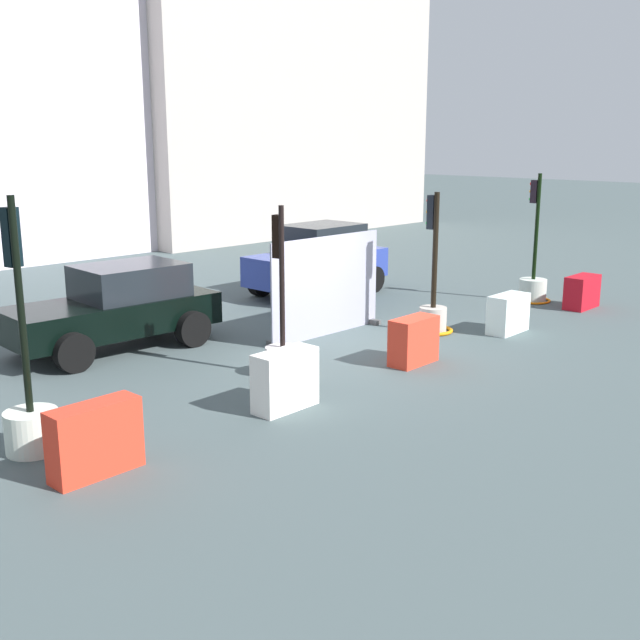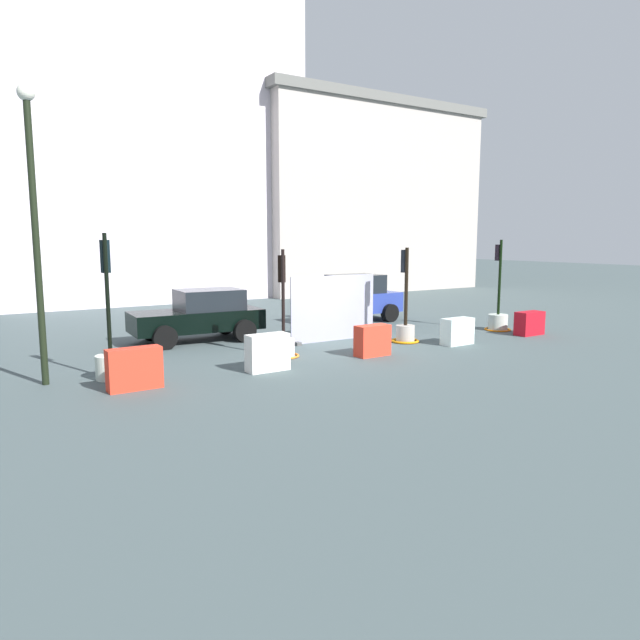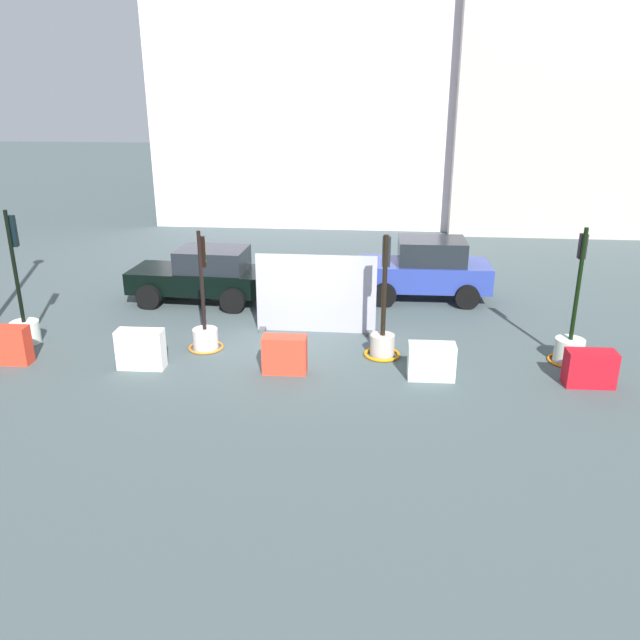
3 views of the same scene
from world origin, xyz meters
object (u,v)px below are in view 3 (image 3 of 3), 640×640
construction_barrier_2 (285,354)px  car_black_sedan (203,275)px  traffic_light_0 (24,320)px  construction_barrier_1 (141,349)px  construction_barrier_0 (5,345)px  construction_barrier_4 (590,368)px  traffic_light_2 (383,334)px  traffic_light_1 (205,330)px  car_blue_estate (426,269)px  construction_barrier_3 (431,361)px  traffic_light_3 (570,343)px

construction_barrier_2 → car_black_sedan: (-3.13, 4.79, 0.39)m
traffic_light_0 → construction_barrier_2: size_ratio=3.36×
construction_barrier_1 → construction_barrier_2: size_ratio=1.07×
traffic_light_0 → construction_barrier_0: 1.27m
construction_barrier_2 → construction_barrier_4: size_ratio=0.95×
traffic_light_2 → car_black_sedan: (-5.29, 3.64, 0.27)m
traffic_light_1 → traffic_light_2: bearing=-0.6°
car_blue_estate → car_black_sedan: 6.62m
construction_barrier_2 → construction_barrier_3: 3.23m
construction_barrier_1 → traffic_light_2: bearing=12.7°
traffic_light_2 → construction_barrier_3: size_ratio=2.86×
traffic_light_2 → construction_barrier_0: (-8.63, -1.27, -0.10)m
traffic_light_0 → traffic_light_3: size_ratio=1.05×
traffic_light_3 → car_black_sedan: bearing=159.5°
traffic_light_2 → car_black_sedan: size_ratio=0.72×
construction_barrier_4 → traffic_light_0: bearing=174.9°
traffic_light_1 → construction_barrier_3: (5.36, -1.21, -0.07)m
construction_barrier_1 → traffic_light_0: bearing=160.6°
construction_barrier_2 → car_blue_estate: bearing=59.1°
traffic_light_0 → construction_barrier_4: traffic_light_0 is taller
construction_barrier_1 → car_black_sedan: size_ratio=0.26×
construction_barrier_4 → traffic_light_3: bearing=94.2°
construction_barrier_2 → traffic_light_0: bearing=170.4°
traffic_light_0 → construction_barrier_1: size_ratio=3.14×
car_black_sedan → construction_barrier_1: bearing=-91.6°
traffic_light_2 → construction_barrier_4: size_ratio=2.82×
traffic_light_3 → construction_barrier_4: 1.26m
traffic_light_1 → car_black_sedan: size_ratio=0.72×
construction_barrier_3 → construction_barrier_4: 3.33m
construction_barrier_2 → car_blue_estate: 6.69m
traffic_light_1 → construction_barrier_2: (2.13, -1.19, -0.05)m
traffic_light_3 → construction_barrier_0: size_ratio=2.76×
traffic_light_1 → construction_barrier_0: bearing=-163.1°
traffic_light_1 → car_blue_estate: size_ratio=0.76×
construction_barrier_4 → car_black_sedan: (-9.69, 4.84, 0.42)m
construction_barrier_1 → construction_barrier_4: bearing=0.2°
traffic_light_3 → car_black_sedan: size_ratio=0.77×
construction_barrier_1 → car_blue_estate: bearing=40.9°
traffic_light_3 → car_blue_estate: size_ratio=0.82×
traffic_light_0 → car_black_sedan: size_ratio=0.82×
construction_barrier_4 → traffic_light_1: bearing=171.9°
construction_barrier_0 → car_blue_estate: bearing=30.6°
construction_barrier_0 → car_black_sedan: size_ratio=0.28×
construction_barrier_0 → construction_barrier_4: size_ratio=1.10×
construction_barrier_2 → construction_barrier_4: construction_barrier_2 is taller
construction_barrier_3 → construction_barrier_4: bearing=-0.5°
traffic_light_1 → construction_barrier_1: (-1.14, -1.27, -0.02)m
construction_barrier_2 → car_blue_estate: size_ratio=0.26×
traffic_light_3 → construction_barrier_4: traffic_light_3 is taller
construction_barrier_0 → car_blue_estate: 11.50m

